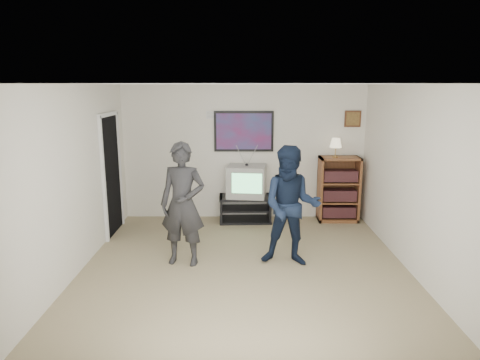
{
  "coord_description": "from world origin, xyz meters",
  "views": [
    {
      "loc": [
        -0.05,
        -5.42,
        2.49
      ],
      "look_at": [
        -0.07,
        0.59,
        1.15
      ],
      "focal_mm": 32.0,
      "sensor_mm": 36.0,
      "label": 1
    }
  ],
  "objects_px": {
    "bookshelf": "(338,189)",
    "person_short": "(291,206)",
    "media_stand": "(245,209)",
    "person_tall": "(183,204)",
    "crt_television": "(247,181)"
  },
  "relations": [
    {
      "from": "bookshelf",
      "to": "person_short",
      "type": "xyz_separation_m",
      "value": [
        -1.11,
        -2.0,
        0.24
      ]
    },
    {
      "from": "bookshelf",
      "to": "media_stand",
      "type": "bearing_deg",
      "value": -178.35
    },
    {
      "from": "person_short",
      "to": "bookshelf",
      "type": "bearing_deg",
      "value": 69.61
    },
    {
      "from": "media_stand",
      "to": "person_short",
      "type": "distance_m",
      "value": 2.13
    },
    {
      "from": "bookshelf",
      "to": "person_tall",
      "type": "bearing_deg",
      "value": -142.89
    },
    {
      "from": "crt_television",
      "to": "bookshelf",
      "type": "xyz_separation_m",
      "value": [
        1.71,
        0.05,
        -0.16
      ]
    },
    {
      "from": "media_stand",
      "to": "crt_television",
      "type": "distance_m",
      "value": 0.53
    },
    {
      "from": "crt_television",
      "to": "person_short",
      "type": "height_order",
      "value": "person_short"
    },
    {
      "from": "media_stand",
      "to": "crt_television",
      "type": "xyz_separation_m",
      "value": [
        0.02,
        0.0,
        0.53
      ]
    },
    {
      "from": "media_stand",
      "to": "bookshelf",
      "type": "relative_size",
      "value": 0.81
    },
    {
      "from": "media_stand",
      "to": "person_short",
      "type": "xyz_separation_m",
      "value": [
        0.62,
        -1.95,
        0.61
      ]
    },
    {
      "from": "person_tall",
      "to": "media_stand",
      "type": "bearing_deg",
      "value": 74.68
    },
    {
      "from": "crt_television",
      "to": "bookshelf",
      "type": "height_order",
      "value": "bookshelf"
    },
    {
      "from": "media_stand",
      "to": "person_short",
      "type": "bearing_deg",
      "value": -74.8
    },
    {
      "from": "media_stand",
      "to": "person_tall",
      "type": "bearing_deg",
      "value": -117.02
    }
  ]
}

